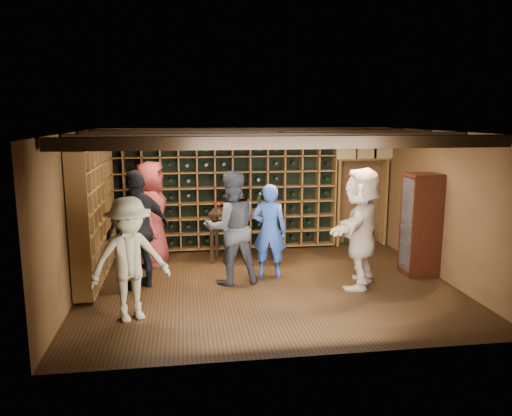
{
  "coord_description": "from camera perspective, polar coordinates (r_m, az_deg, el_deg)",
  "views": [
    {
      "loc": [
        -1.32,
        -7.73,
        2.76
      ],
      "look_at": [
        -0.17,
        0.2,
        1.26
      ],
      "focal_mm": 35.0,
      "sensor_mm": 36.0,
      "label": 1
    }
  ],
  "objects": [
    {
      "name": "guest_beige",
      "position": [
        8.2,
        11.93,
        -2.21
      ],
      "size": [
        1.46,
        1.83,
        1.95
      ],
      "primitive_type": "imported",
      "rotation": [
        0.0,
        0.0,
        4.14
      ],
      "color": "tan",
      "rests_on": "ground"
    },
    {
      "name": "crate_shelf",
      "position": [
        10.79,
        12.04,
        4.02
      ],
      "size": [
        1.2,
        0.32,
        2.07
      ],
      "color": "brown",
      "rests_on": "ground"
    },
    {
      "name": "display_cabinet",
      "position": [
        9.1,
        18.28,
        -2.02
      ],
      "size": [
        0.55,
        0.5,
        1.75
      ],
      "color": "black",
      "rests_on": "ground"
    },
    {
      "name": "man_blue_shirt",
      "position": [
        8.54,
        1.54,
        -2.61
      ],
      "size": [
        0.68,
        0.54,
        1.62
      ],
      "primitive_type": "imported",
      "rotation": [
        0.0,
        0.0,
        2.85
      ],
      "color": "navy",
      "rests_on": "ground"
    },
    {
      "name": "ground",
      "position": [
        8.31,
        1.35,
        -8.79
      ],
      "size": [
        6.0,
        6.0,
        0.0
      ],
      "primitive_type": "plane",
      "color": "black",
      "rests_on": "ground"
    },
    {
      "name": "guest_woman_black",
      "position": [
        8.13,
        -13.28,
        -2.48
      ],
      "size": [
        1.16,
        1.08,
        1.92
      ],
      "primitive_type": "imported",
      "rotation": [
        0.0,
        0.0,
        3.84
      ],
      "color": "black",
      "rests_on": "ground"
    },
    {
      "name": "guest_red_floral",
      "position": [
        9.35,
        -11.91,
        -0.66
      ],
      "size": [
        0.69,
        0.99,
        1.94
      ],
      "primitive_type": "imported",
      "rotation": [
        0.0,
        0.0,
        1.49
      ],
      "color": "maroon",
      "rests_on": "ground"
    },
    {
      "name": "tasting_table",
      "position": [
        9.47,
        -1.32,
        -1.08
      ],
      "size": [
        1.4,
        0.93,
        1.25
      ],
      "rotation": [
        0.0,
        0.0,
        -0.24
      ],
      "color": "black",
      "rests_on": "ground"
    },
    {
      "name": "wine_rack_left",
      "position": [
        8.84,
        -17.96,
        -0.42
      ],
      "size": [
        0.3,
        2.65,
        2.2
      ],
      "color": "brown",
      "rests_on": "ground"
    },
    {
      "name": "room_shell",
      "position": [
        7.9,
        1.37,
        8.13
      ],
      "size": [
        6.0,
        6.0,
        6.0
      ],
      "color": "brown",
      "rests_on": "ground"
    },
    {
      "name": "wine_rack_back",
      "position": [
        10.22,
        -3.71,
        1.51
      ],
      "size": [
        4.65,
        0.3,
        2.2
      ],
      "color": "brown",
      "rests_on": "ground"
    },
    {
      "name": "guest_khaki",
      "position": [
        6.94,
        -14.24,
        -5.72
      ],
      "size": [
        1.25,
        1.0,
        1.7
      ],
      "primitive_type": "imported",
      "rotation": [
        0.0,
        0.0,
        0.39
      ],
      "color": "#7C7255",
      "rests_on": "ground"
    },
    {
      "name": "man_grey_suit",
      "position": [
        8.18,
        -2.84,
        -2.27
      ],
      "size": [
        1.02,
        0.86,
        1.88
      ],
      "primitive_type": "imported",
      "rotation": [
        0.0,
        0.0,
        3.31
      ],
      "color": "black",
      "rests_on": "ground"
    }
  ]
}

